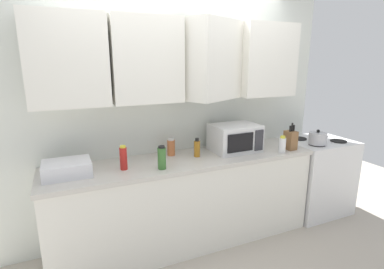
% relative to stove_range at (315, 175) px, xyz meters
% --- Properties ---
extents(wall_back_with_cabinets, '(3.51, 0.59, 2.60)m').
position_rel_stove_range_xyz_m(wall_back_with_cabinets, '(-1.70, 0.25, 1.13)').
color(wall_back_with_cabinets, silver).
rests_on(wall_back_with_cabinets, ground_plane).
extents(counter_run, '(2.64, 0.63, 0.90)m').
position_rel_stove_range_xyz_m(counter_run, '(-1.70, 0.02, -0.00)').
color(counter_run, white).
rests_on(counter_run, ground_plane).
extents(stove_range, '(0.76, 0.64, 0.91)m').
position_rel_stove_range_xyz_m(stove_range, '(0.00, 0.00, 0.00)').
color(stove_range, silver).
rests_on(stove_range, ground_plane).
extents(kettle, '(0.19, 0.19, 0.17)m').
position_rel_stove_range_xyz_m(kettle, '(-0.17, -0.14, 0.53)').
color(kettle, '#B2B2B7').
rests_on(kettle, stove_range).
extents(microwave, '(0.48, 0.37, 0.28)m').
position_rel_stove_range_xyz_m(microwave, '(-1.14, 0.05, 0.59)').
color(microwave, silver).
rests_on(microwave, counter_run).
extents(dish_rack, '(0.38, 0.30, 0.12)m').
position_rel_stove_range_xyz_m(dish_rack, '(-2.77, 0.02, 0.51)').
color(dish_rack, silver).
rests_on(dish_rack, counter_run).
extents(knife_block, '(0.11, 0.13, 0.29)m').
position_rel_stove_range_xyz_m(knife_block, '(-0.57, -0.15, 0.55)').
color(knife_block, brown).
rests_on(knife_block, counter_run).
extents(bottle_red_sauce, '(0.06, 0.06, 0.22)m').
position_rel_stove_range_xyz_m(bottle_red_sauce, '(-2.31, -0.03, 0.55)').
color(bottle_red_sauce, red).
rests_on(bottle_red_sauce, counter_run).
extents(bottle_white_jar, '(0.07, 0.07, 0.17)m').
position_rel_stove_range_xyz_m(bottle_white_jar, '(-0.72, -0.20, 0.53)').
color(bottle_white_jar, white).
rests_on(bottle_white_jar, counter_run).
extents(bottle_spice_jar, '(0.08, 0.08, 0.17)m').
position_rel_stove_range_xyz_m(bottle_spice_jar, '(-1.80, 0.18, 0.53)').
color(bottle_spice_jar, '#BC6638').
rests_on(bottle_spice_jar, counter_run).
extents(bottle_amber_vinegar, '(0.06, 0.06, 0.19)m').
position_rel_stove_range_xyz_m(bottle_amber_vinegar, '(-1.58, 0.04, 0.53)').
color(bottle_amber_vinegar, '#AD701E').
rests_on(bottle_amber_vinegar, counter_run).
extents(bottle_green_oil, '(0.07, 0.07, 0.21)m').
position_rel_stove_range_xyz_m(bottle_green_oil, '(-2.00, -0.15, 0.55)').
color(bottle_green_oil, '#386B2D').
rests_on(bottle_green_oil, counter_run).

